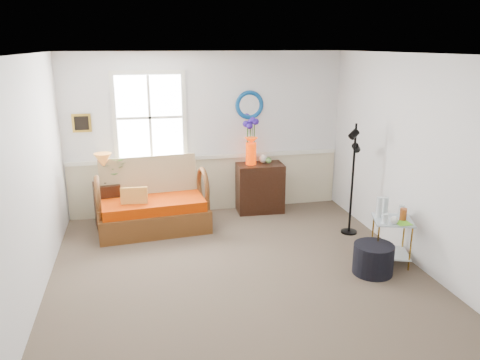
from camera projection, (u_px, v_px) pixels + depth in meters
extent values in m
cube|color=brown|center=(241.00, 278.00, 5.60)|extent=(4.50, 5.00, 0.01)
cube|color=white|center=(242.00, 54.00, 4.87)|extent=(4.50, 5.00, 0.01)
cube|color=silver|center=(207.00, 134.00, 7.58)|extent=(4.50, 0.01, 2.60)
cube|color=silver|center=(331.00, 279.00, 2.90)|extent=(4.50, 0.01, 2.60)
cube|color=silver|center=(26.00, 187.00, 4.76)|extent=(0.01, 5.00, 2.60)
cube|color=silver|center=(421.00, 163.00, 5.71)|extent=(0.01, 5.00, 2.60)
cube|color=beige|center=(208.00, 184.00, 7.80)|extent=(4.46, 0.02, 0.90)
cube|color=silver|center=(208.00, 157.00, 7.66)|extent=(4.46, 0.04, 0.06)
cube|color=#B98E2C|center=(82.00, 123.00, 7.08)|extent=(0.28, 0.03, 0.28)
torus|color=#1660A1|center=(249.00, 105.00, 7.58)|extent=(0.47, 0.07, 0.47)
imported|color=#527E3F|center=(115.00, 172.00, 7.11)|extent=(0.37, 0.41, 0.30)
cylinder|color=black|center=(373.00, 259.00, 5.69)|extent=(0.61, 0.61, 0.37)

